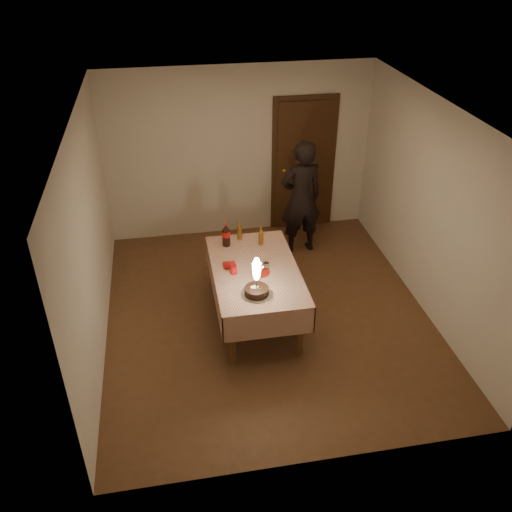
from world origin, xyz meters
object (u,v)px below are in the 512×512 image
Objects in this scene: birthday_cake at (257,285)px; photographer at (301,198)px; red_plate at (261,272)px; cola_bottle at (226,235)px; dining_table at (255,276)px; red_cup at (233,270)px; amber_bottle_left at (240,231)px; amber_bottle_right at (261,236)px; clear_cup at (266,266)px.

photographer is (1.02, 2.03, 0.00)m from birthday_cake.
red_plate is 0.69× the size of cola_bottle.
red_cup is (-0.27, -0.05, 0.15)m from dining_table.
red_plate is 0.84m from amber_bottle_left.
red_cup is 0.39× the size of amber_bottle_left.
amber_bottle_left is 1.00× the size of amber_bottle_right.
amber_bottle_left is (-0.12, 0.82, 0.11)m from red_plate.
clear_cup is at bearing -94.56° from amber_bottle_right.
birthday_cake reaches higher than amber_bottle_right.
birthday_cake is 0.52m from clear_cup.
cola_bottle is 1.25× the size of amber_bottle_right.
birthday_cake is at bearing -103.19° from amber_bottle_right.
red_plate is at bearing -81.34° from amber_bottle_left.
birthday_cake is 2.27m from photographer.
clear_cup is (0.08, 0.06, 0.04)m from red_plate.
clear_cup is 0.79m from amber_bottle_left.
amber_bottle_right is (0.44, 0.60, 0.07)m from red_cup.
amber_bottle_right reaches higher than red_plate.
dining_table is 1.00× the size of photographer.
red_plate is at bearing 73.23° from birthday_cake.
birthday_cake is 2.19× the size of red_plate.
red_cup is 0.75m from amber_bottle_right.
red_cup is at bearing -169.78° from dining_table.
amber_bottle_left reaches higher than dining_table.
dining_table is 0.31m from red_cup.
cola_bottle is (-0.39, 0.63, 0.11)m from clear_cup.
clear_cup is 0.59m from amber_bottle_right.
birthday_cake is at bearing -106.77° from red_plate.
red_cup reaches higher than clear_cup.
red_cup is at bearing -127.61° from photographer.
photographer is (0.89, 1.62, 0.12)m from red_plate.
cola_bottle is (-0.32, 0.69, 0.15)m from red_plate.
amber_bottle_right is at bearing -35.08° from amber_bottle_left.
birthday_cake reaches higher than red_cup.
dining_table is at bearing -84.08° from amber_bottle_left.
photographer is at bearing 61.07° from red_plate.
red_cup is at bearing 172.20° from red_plate.
red_plate is 2.44× the size of clear_cup.
birthday_cake is 1.24m from amber_bottle_left.
dining_table is 5.42× the size of cola_bottle.
dining_table is 7.82× the size of red_plate.
red_cup is 0.06× the size of photographer.
red_cup is 0.39m from clear_cup.
cola_bottle is at bearing 113.96° from dining_table.
dining_table is 0.62m from amber_bottle_right.
photographer is (0.82, 1.56, 0.08)m from clear_cup.
red_plate is at bearing -142.86° from clear_cup.
amber_bottle_left is 0.30m from amber_bottle_right.
red_plate is 0.32m from red_cup.
amber_bottle_right is (0.12, 0.64, 0.11)m from red_plate.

